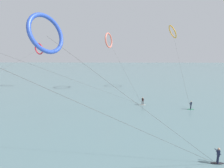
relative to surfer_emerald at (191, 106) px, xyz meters
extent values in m
cube|color=slate|center=(-15.36, 73.72, -0.78)|extent=(400.00, 200.00, 0.08)
ellipsoid|color=#199351|center=(0.00, -0.01, -0.71)|extent=(1.40, 0.40, 0.06)
cylinder|color=#191E38|center=(-0.02, -0.15, -0.28)|extent=(0.12, 0.12, 0.80)
cylinder|color=#191E38|center=(0.02, 0.13, -0.28)|extent=(0.12, 0.12, 0.80)
cube|color=#191E38|center=(0.00, -0.01, 0.43)|extent=(0.24, 0.34, 0.62)
sphere|color=tan|center=(0.00, -0.01, 0.85)|extent=(0.22, 0.22, 0.22)
cylinder|color=#191E38|center=(-0.03, -0.11, 0.48)|extent=(0.51, 0.16, 0.39)
cylinder|color=#191E38|center=(0.03, 0.33, 0.48)|extent=(0.51, 0.16, 0.39)
ellipsoid|color=black|center=(-4.58, -17.13, -0.71)|extent=(1.40, 0.40, 0.06)
cylinder|color=#191E38|center=(-4.55, -16.99, -0.28)|extent=(0.12, 0.12, 0.80)
cylinder|color=#191E38|center=(-4.61, -17.26, -0.28)|extent=(0.12, 0.12, 0.80)
cube|color=#191E38|center=(-4.58, -17.13, 0.43)|extent=(0.27, 0.36, 0.62)
sphere|color=tan|center=(-4.58, -17.13, 0.85)|extent=(0.22, 0.22, 0.22)
cylinder|color=#191E38|center=(-4.53, -16.79, 0.48)|extent=(0.51, 0.20, 0.39)
cylinder|color=#191E38|center=(-4.63, -17.22, 0.48)|extent=(0.51, 0.20, 0.39)
ellipsoid|color=silver|center=(-9.08, 2.72, -0.71)|extent=(1.40, 0.40, 0.06)
cylinder|color=black|center=(-9.20, 2.80, -0.28)|extent=(0.12, 0.12, 0.80)
cylinder|color=black|center=(-8.97, 2.63, -0.28)|extent=(0.12, 0.12, 0.80)
cube|color=black|center=(-9.08, 2.72, 0.43)|extent=(0.38, 0.35, 0.62)
sphere|color=tan|center=(-9.08, 2.72, 0.85)|extent=(0.22, 0.22, 0.22)
cylinder|color=black|center=(-9.26, 2.97, 0.48)|extent=(0.37, 0.46, 0.39)
cylinder|color=black|center=(-8.91, 2.70, 0.48)|extent=(0.37, 0.46, 0.39)
torus|color=#2647B7|center=(-21.69, -15.76, 12.12)|extent=(3.27, 4.25, 4.05)
cylinder|color=#3F3F3F|center=(-13.14, -16.44, 5.55)|extent=(17.12, 1.39, 12.75)
torus|color=#EA7260|center=(-17.01, 19.57, 14.00)|extent=(2.60, 4.50, 4.55)
cylinder|color=#3F3F3F|center=(-13.05, 11.14, 6.48)|extent=(7.95, 16.88, 14.62)
cylinder|color=#3F3F3F|center=(-20.87, -3.04, 4.99)|extent=(23.60, 11.53, 11.64)
torus|color=red|center=(-39.51, 22.57, 11.65)|extent=(3.76, 2.65, 3.77)
cylinder|color=#3F3F3F|center=(-16.73, -20.08, 5.91)|extent=(24.30, 5.93, 13.47)
torus|color=orange|center=(2.50, 22.06, 16.74)|extent=(2.49, 4.45, 3.98)
cylinder|color=#3F3F3F|center=(1.25, 11.03, 7.89)|extent=(2.53, 22.09, 17.43)
camera|label=1|loc=(-14.88, -33.05, 10.23)|focal=27.61mm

